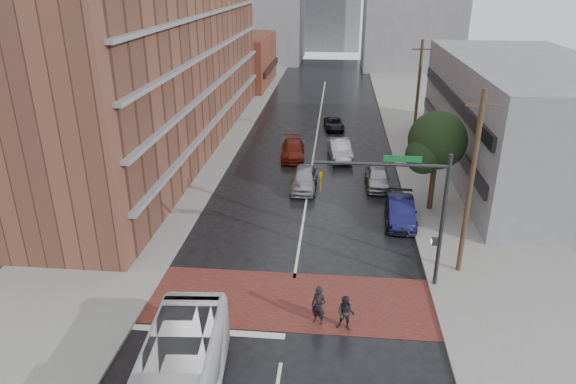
% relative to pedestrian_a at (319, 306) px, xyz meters
% --- Properties ---
extents(ground, '(160.00, 160.00, 0.00)m').
position_rel_pedestrian_a_xyz_m(ground, '(-1.43, 1.17, -0.96)').
color(ground, black).
rests_on(ground, ground).
extents(crosswalk, '(14.00, 5.00, 0.02)m').
position_rel_pedestrian_a_xyz_m(crosswalk, '(-1.43, 1.67, -0.95)').
color(crosswalk, brown).
rests_on(crosswalk, ground).
extents(sidewalk_west, '(9.00, 90.00, 0.15)m').
position_rel_pedestrian_a_xyz_m(sidewalk_west, '(-12.93, 26.17, -0.89)').
color(sidewalk_west, gray).
rests_on(sidewalk_west, ground).
extents(sidewalk_east, '(9.00, 90.00, 0.15)m').
position_rel_pedestrian_a_xyz_m(sidewalk_east, '(10.07, 26.17, -0.89)').
color(sidewalk_east, gray).
rests_on(sidewalk_east, ground).
extents(storefront_west, '(8.00, 16.00, 7.00)m').
position_rel_pedestrian_a_xyz_m(storefront_west, '(-13.43, 55.17, 2.54)').
color(storefront_west, brown).
rests_on(storefront_west, ground).
extents(building_east, '(11.00, 26.00, 9.00)m').
position_rel_pedestrian_a_xyz_m(building_east, '(15.07, 21.17, 3.54)').
color(building_east, gray).
rests_on(building_east, ground).
extents(street_tree, '(4.20, 4.10, 6.90)m').
position_rel_pedestrian_a_xyz_m(street_tree, '(7.09, 13.20, 3.77)').
color(street_tree, '#332319').
rests_on(street_tree, ground).
extents(signal_mast, '(6.50, 0.30, 7.20)m').
position_rel_pedestrian_a_xyz_m(signal_mast, '(4.42, 3.67, 3.77)').
color(signal_mast, '#2D2D33').
rests_on(signal_mast, ground).
extents(utility_pole_near, '(1.60, 0.26, 10.00)m').
position_rel_pedestrian_a_xyz_m(utility_pole_near, '(7.37, 5.17, 4.18)').
color(utility_pole_near, '#473321').
rests_on(utility_pole_near, ground).
extents(utility_pole_far, '(1.60, 0.26, 10.00)m').
position_rel_pedestrian_a_xyz_m(utility_pole_far, '(7.37, 25.17, 4.18)').
color(utility_pole_far, '#473321').
rests_on(utility_pole_far, ground).
extents(pedestrian_a, '(0.83, 0.70, 1.92)m').
position_rel_pedestrian_a_xyz_m(pedestrian_a, '(0.00, 0.00, 0.00)').
color(pedestrian_a, black).
rests_on(pedestrian_a, ground).
extents(pedestrian_b, '(0.97, 0.84, 1.72)m').
position_rel_pedestrian_a_xyz_m(pedestrian_b, '(1.23, -0.33, -0.10)').
color(pedestrian_b, black).
rests_on(pedestrian_b, ground).
extents(car_travel_a, '(1.95, 4.74, 1.61)m').
position_rel_pedestrian_a_xyz_m(car_travel_a, '(-1.76, 16.16, -0.16)').
color(car_travel_a, '#A8A9B0').
rests_on(car_travel_a, ground).
extents(car_travel_b, '(2.42, 5.17, 1.64)m').
position_rel_pedestrian_a_xyz_m(car_travel_b, '(0.88, 23.42, -0.14)').
color(car_travel_b, '#B2B4BA').
rests_on(car_travel_b, ground).
extents(car_travel_c, '(2.36, 5.13, 1.45)m').
position_rel_pedestrian_a_xyz_m(car_travel_c, '(-3.22, 23.21, -0.23)').
color(car_travel_c, maroon).
rests_on(car_travel_c, ground).
extents(suv_travel, '(2.37, 4.27, 1.13)m').
position_rel_pedestrian_a_xyz_m(suv_travel, '(0.26, 32.80, -0.40)').
color(suv_travel, black).
rests_on(suv_travel, ground).
extents(car_parked_near, '(1.80, 4.72, 1.54)m').
position_rel_pedestrian_a_xyz_m(car_parked_near, '(4.87, 11.17, -0.19)').
color(car_parked_near, '#141446').
rests_on(car_parked_near, ground).
extents(car_parked_mid, '(2.30, 5.02, 1.42)m').
position_rel_pedestrian_a_xyz_m(car_parked_mid, '(4.87, 11.17, -0.25)').
color(car_parked_mid, black).
rests_on(car_parked_mid, ground).
extents(car_parked_far, '(1.87, 4.48, 1.52)m').
position_rel_pedestrian_a_xyz_m(car_parked_far, '(3.77, 17.17, -0.20)').
color(car_parked_far, '#94979B').
rests_on(car_parked_far, ground).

